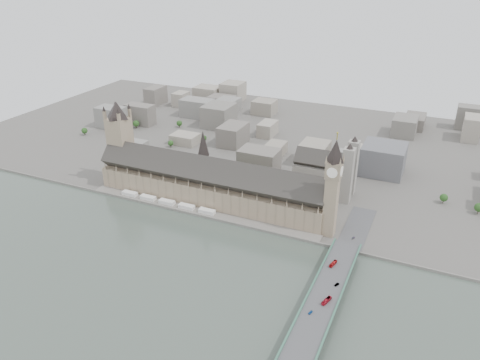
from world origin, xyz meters
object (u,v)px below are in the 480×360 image
at_px(victoria_tower, 120,138).
at_px(red_bus_south, 327,301).
at_px(car_silver, 337,284).
at_px(car_approach, 353,238).
at_px(red_bus_north, 333,264).
at_px(westminster_abbey, 326,173).
at_px(palace_of_westminster, 210,184).
at_px(car_blue, 310,312).
at_px(elizabeth_tower, 333,181).
at_px(westminster_bridge, 327,293).

relative_size(victoria_tower, red_bus_south, 9.01).
bearing_deg(car_silver, car_approach, 115.31).
bearing_deg(red_bus_south, car_silver, 101.73).
relative_size(red_bus_north, car_approach, 2.30).
height_order(westminster_abbey, red_bus_south, westminster_abbey).
bearing_deg(car_silver, red_bus_north, 133.63).
bearing_deg(car_approach, palace_of_westminster, -167.58).
xyz_separation_m(westminster_abbey, car_blue, (46.85, -216.08, -14.09)).
distance_m(westminster_abbey, car_silver, 185.31).
relative_size(elizabeth_tower, red_bus_south, 9.68).
bearing_deg(westminster_abbey, red_bus_north, -72.51).
distance_m(palace_of_westminster, red_bus_south, 207.10).
bearing_deg(westminster_bridge, car_approach, 87.86).
xyz_separation_m(victoria_tower, car_silver, (289.78, -106.81, -44.19)).
relative_size(car_silver, car_approach, 1.02).
distance_m(westminster_bridge, red_bus_north, 33.15).
relative_size(red_bus_north, red_bus_south, 0.95).
xyz_separation_m(palace_of_westminster, red_bus_south, (165.50, -124.02, -10.91)).
height_order(car_silver, car_approach, car_silver).
bearing_deg(car_blue, red_bus_north, 106.37).
relative_size(red_bus_north, car_blue, 2.44).
xyz_separation_m(palace_of_westminster, car_blue, (157.77, -140.78, -11.72)).
distance_m(victoria_tower, red_bus_north, 295.01).
height_order(palace_of_westminster, victoria_tower, victoria_tower).
height_order(westminster_bridge, car_silver, car_silver).
distance_m(westminster_bridge, car_blue, 34.35).
bearing_deg(red_bus_north, car_approach, 95.35).
relative_size(victoria_tower, car_approach, 21.82).
height_order(car_blue, car_silver, car_silver).
bearing_deg(car_approach, car_blue, -72.21).
xyz_separation_m(palace_of_westminster, elizabeth_tower, (138.00, -11.70, 35.38)).
bearing_deg(palace_of_westminster, victoria_tower, 177.04).
relative_size(westminster_abbey, car_approach, 14.84).
height_order(westminster_bridge, car_blue, car_blue).
height_order(palace_of_westminster, westminster_abbey, westminster_abbey).
distance_m(red_bus_north, red_bus_south, 49.63).
bearing_deg(red_bus_south, palace_of_westminster, 160.43).
xyz_separation_m(palace_of_westminster, car_silver, (167.78, -100.51, -11.69)).
xyz_separation_m(westminster_abbey, car_approach, (54.11, -101.42, -14.17)).
relative_size(westminster_abbey, car_blue, 15.73).
height_order(car_blue, car_approach, car_blue).
bearing_deg(car_blue, westminster_bridge, 99.61).
xyz_separation_m(victoria_tower, westminster_bridge, (284.00, -113.50, -50.08)).
distance_m(westminster_bridge, westminster_abbey, 190.56).
xyz_separation_m(elizabeth_tower, red_bus_south, (27.50, -112.32, -46.29)).
height_order(westminster_bridge, westminster_abbey, westminster_abbey).
xyz_separation_m(red_bus_south, car_blue, (-7.73, -16.76, -0.81)).
relative_size(westminster_bridge, car_silver, 69.58).
distance_m(red_bus_north, car_blue, 65.86).
height_order(elizabeth_tower, victoria_tower, elizabeth_tower).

